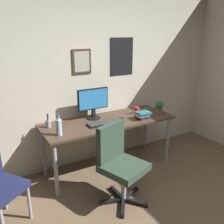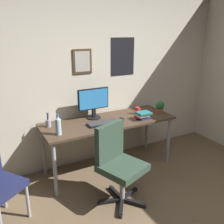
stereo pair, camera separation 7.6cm
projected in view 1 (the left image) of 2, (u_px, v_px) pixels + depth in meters
name	position (u px, v px, depth m)	size (l,w,h in m)	color
wall_back	(97.00, 77.00, 3.67)	(4.40, 0.10, 2.60)	beige
desk	(108.00, 125.00, 3.49)	(1.87, 0.68, 0.76)	#4C3828
office_chair	(119.00, 160.00, 2.86)	(0.59, 0.60, 0.95)	#334738
monitor	(93.00, 102.00, 3.48)	(0.46, 0.20, 0.43)	black
keyboard	(103.00, 123.00, 3.32)	(0.43, 0.15, 0.03)	black
computer_mouse	(122.00, 119.00, 3.47)	(0.06, 0.11, 0.04)	black
water_bottle	(59.00, 127.00, 2.94)	(0.07, 0.07, 0.25)	silver
coffee_mug_near	(137.00, 110.00, 3.73)	(0.11, 0.07, 0.10)	red
potted_plant	(159.00, 106.00, 3.75)	(0.13, 0.13, 0.19)	brown
pen_cup	(48.00, 123.00, 3.20)	(0.07, 0.07, 0.20)	#9EA0A5
book_stack_left	(142.00, 115.00, 3.51)	(0.20, 0.17, 0.11)	navy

